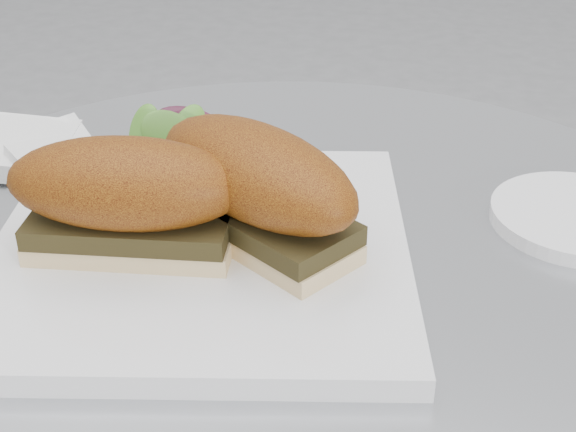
# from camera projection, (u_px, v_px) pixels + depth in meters

# --- Properties ---
(plate) EXTENTS (0.34, 0.34, 0.02)m
(plate) POSITION_uv_depth(u_px,v_px,m) (202.00, 249.00, 0.56)
(plate) COLOR silver
(plate) RESTS_ON table
(sandwich_left) EXTENTS (0.16, 0.09, 0.08)m
(sandwich_left) POSITION_uv_depth(u_px,v_px,m) (127.00, 195.00, 0.52)
(sandwich_left) COLOR #C6B97C
(sandwich_left) RESTS_ON plate
(sandwich_right) EXTENTS (0.19, 0.16, 0.08)m
(sandwich_right) POSITION_uv_depth(u_px,v_px,m) (256.00, 183.00, 0.53)
(sandwich_right) COLOR #C6B97C
(sandwich_right) RESTS_ON plate
(salad) EXTENTS (0.11, 0.11, 0.05)m
(salad) POSITION_uv_depth(u_px,v_px,m) (168.00, 152.00, 0.62)
(salad) COLOR #488B2D
(salad) RESTS_ON plate
(napkin) EXTENTS (0.12, 0.12, 0.02)m
(napkin) POSITION_uv_depth(u_px,v_px,m) (41.00, 164.00, 0.67)
(napkin) COLOR white
(napkin) RESTS_ON table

